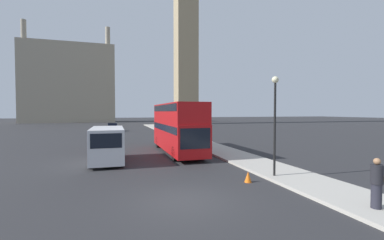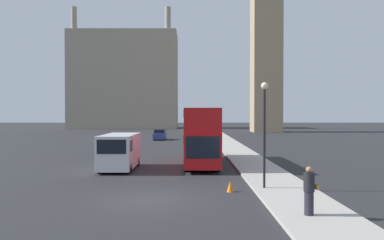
{
  "view_description": "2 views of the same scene",
  "coord_description": "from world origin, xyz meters",
  "px_view_note": "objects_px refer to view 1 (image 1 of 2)",
  "views": [
    {
      "loc": [
        -2.68,
        -9.85,
        3.59
      ],
      "look_at": [
        4.03,
        12.15,
        2.84
      ],
      "focal_mm": 24.0,
      "sensor_mm": 36.0,
      "label": 1
    },
    {
      "loc": [
        1.91,
        -16.86,
        3.88
      ],
      "look_at": [
        1.88,
        20.09,
        3.28
      ],
      "focal_mm": 35.0,
      "sensor_mm": 36.0,
      "label": 2
    }
  ],
  "objects_px": {
    "parked_sedan": "(113,127)",
    "clock_tower": "(186,1)",
    "street_lamp": "(275,110)",
    "red_double_decker_bus": "(177,125)",
    "white_van": "(107,144)",
    "pedestrian": "(377,183)"
  },
  "relations": [
    {
      "from": "red_double_decker_bus",
      "to": "street_lamp",
      "type": "distance_m",
      "value": 10.47
    },
    {
      "from": "parked_sedan",
      "to": "street_lamp",
      "type": "bearing_deg",
      "value": -77.19
    },
    {
      "from": "clock_tower",
      "to": "pedestrian",
      "type": "xyz_separation_m",
      "value": [
        -11.59,
        -66.72,
        -34.89
      ]
    },
    {
      "from": "white_van",
      "to": "pedestrian",
      "type": "bearing_deg",
      "value": -52.6
    },
    {
      "from": "clock_tower",
      "to": "white_van",
      "type": "bearing_deg",
      "value": -111.06
    },
    {
      "from": "red_double_decker_bus",
      "to": "white_van",
      "type": "height_order",
      "value": "red_double_decker_bus"
    },
    {
      "from": "pedestrian",
      "to": "parked_sedan",
      "type": "xyz_separation_m",
      "value": [
        -9.17,
        42.47,
        -0.35
      ]
    },
    {
      "from": "clock_tower",
      "to": "street_lamp",
      "type": "height_order",
      "value": "clock_tower"
    },
    {
      "from": "clock_tower",
      "to": "parked_sedan",
      "type": "height_order",
      "value": "clock_tower"
    },
    {
      "from": "clock_tower",
      "to": "pedestrian",
      "type": "relative_size",
      "value": 39.06
    },
    {
      "from": "pedestrian",
      "to": "white_van",
      "type": "bearing_deg",
      "value": 127.4
    },
    {
      "from": "street_lamp",
      "to": "parked_sedan",
      "type": "height_order",
      "value": "street_lamp"
    },
    {
      "from": "white_van",
      "to": "street_lamp",
      "type": "height_order",
      "value": "street_lamp"
    },
    {
      "from": "red_double_decker_bus",
      "to": "parked_sedan",
      "type": "distance_m",
      "value": 28.0
    },
    {
      "from": "white_van",
      "to": "street_lamp",
      "type": "distance_m",
      "value": 11.52
    },
    {
      "from": "street_lamp",
      "to": "parked_sedan",
      "type": "bearing_deg",
      "value": 102.81
    },
    {
      "from": "clock_tower",
      "to": "white_van",
      "type": "xyz_separation_m",
      "value": [
        -20.97,
        -54.45,
        -34.63
      ]
    },
    {
      "from": "clock_tower",
      "to": "street_lamp",
      "type": "distance_m",
      "value": 70.62
    },
    {
      "from": "pedestrian",
      "to": "street_lamp",
      "type": "xyz_separation_m",
      "value": [
        -0.67,
        5.1,
        2.64
      ]
    },
    {
      "from": "parked_sedan",
      "to": "clock_tower",
      "type": "bearing_deg",
      "value": 49.44
    },
    {
      "from": "red_double_decker_bus",
      "to": "white_van",
      "type": "relative_size",
      "value": 1.94
    },
    {
      "from": "street_lamp",
      "to": "white_van",
      "type": "bearing_deg",
      "value": 140.56
    }
  ]
}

